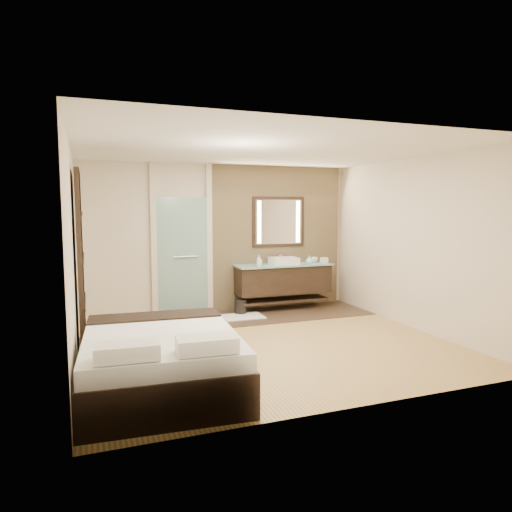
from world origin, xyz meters
name	(u,v)px	position (x,y,z in m)	size (l,w,h in m)	color
floor	(266,343)	(0.00, 0.00, 0.00)	(5.00, 5.00, 0.00)	olive
tile_strip	(265,315)	(0.60, 1.60, 0.01)	(3.80, 1.30, 0.01)	#3A2C1F
stone_wall	(277,237)	(1.10, 2.21, 1.35)	(2.60, 0.08, 2.70)	tan
vanity	(283,279)	(1.10, 1.92, 0.58)	(1.85, 0.55, 0.88)	black
mirror_unit	(279,222)	(1.10, 2.16, 1.65)	(1.06, 0.04, 0.96)	black
frosted_door	(182,251)	(-0.75, 2.20, 1.14)	(1.10, 0.12, 2.70)	#BDEFE7
shoji_partition	(81,261)	(-2.43, 0.60, 1.21)	(0.06, 1.20, 2.40)	black
bed	(161,360)	(-1.65, -1.16, 0.32)	(1.70, 2.07, 0.76)	black
bath_mat	(243,317)	(0.17, 1.56, 0.02)	(0.72, 0.50, 0.02)	silver
waste_bin	(240,307)	(0.21, 1.80, 0.14)	(0.22, 0.22, 0.28)	black
tissue_box	(324,260)	(1.92, 1.84, 0.92)	(0.12, 0.12, 0.10)	silver
soap_bottle_a	(259,260)	(0.57, 1.83, 0.97)	(0.08, 0.08, 0.20)	silver
soap_bottle_b	(259,261)	(0.61, 1.89, 0.95)	(0.07, 0.07, 0.16)	#B2B2B2
soap_bottle_c	(309,260)	(1.57, 1.78, 0.94)	(0.12, 0.12, 0.16)	silver
cup	(314,259)	(1.81, 2.02, 0.91)	(0.12, 0.12, 0.10)	silver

